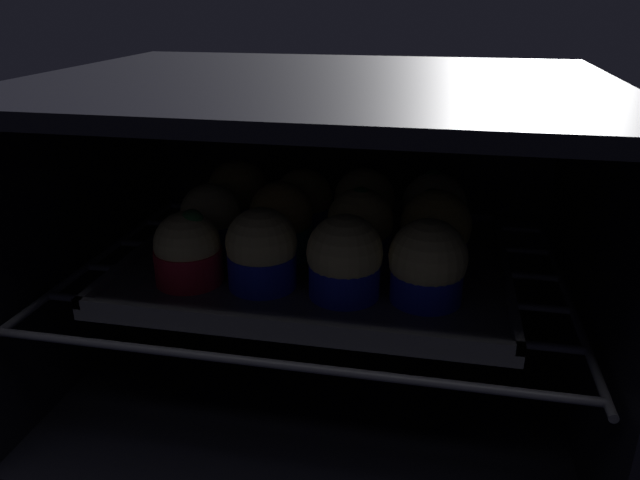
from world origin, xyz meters
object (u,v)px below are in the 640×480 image
muffin_row2_col0 (238,196)px  muffin_row2_col1 (303,203)px  muffin_row0_col3 (427,265)px  muffin_row0_col1 (262,252)px  muffin_row1_col3 (435,232)px  muffin_row1_col1 (281,222)px  muffin_row2_col2 (364,205)px  muffin_row0_col0 (188,251)px  baking_tray (320,262)px  muffin_row0_col2 (345,260)px  muffin_row1_col2 (360,228)px  muffin_row1_col0 (211,221)px  muffin_row2_col3 (433,210)px

muffin_row2_col0 → muffin_row2_col1: (8.67, -0.29, -0.27)cm
muffin_row0_col3 → muffin_row2_col1: size_ratio=1.04×
muffin_row0_col1 → muffin_row1_col3: (17.15, 8.48, 0.25)cm
muffin_row1_col1 → muffin_row1_col3: (17.29, 0.21, 0.02)cm
muffin_row2_col0 → muffin_row2_col2: (16.43, -0.46, 0.08)cm
muffin_row0_col0 → muffin_row1_col3: size_ratio=0.92×
baking_tray → muffin_row0_col2: 10.50cm
muffin_row1_col3 → muffin_row2_col1: (-16.58, 7.86, -0.46)cm
baking_tray → muffin_row1_col1: 6.44cm
baking_tray → muffin_row0_col0: size_ratio=5.20×
muffin_row1_col1 → muffin_row1_col2: (9.10, -0.44, 0.02)cm
baking_tray → muffin_row1_col2: size_ratio=4.74×
muffin_row1_col2 → muffin_row0_col1: bearing=-138.9°
muffin_row0_col2 → muffin_row1_col0: (-17.05, 8.32, -0.18)cm
baking_tray → muffin_row2_col3: size_ratio=4.79×
muffin_row1_col1 → muffin_row2_col1: size_ratio=1.08×
muffin_row1_col2 → muffin_row2_col1: 11.95cm
muffin_row0_col0 → muffin_row0_col3: (24.44, 0.70, 0.35)cm
muffin_row2_col3 → muffin_row0_col3: bearing=-90.4°
muffin_row1_col1 → muffin_row0_col2: bearing=-44.9°
baking_tray → muffin_row0_col1: size_ratio=4.98×
muffin_row0_col2 → muffin_row1_col2: size_ratio=0.96×
muffin_row1_col1 → muffin_row2_col3: size_ratio=0.99×
baking_tray → muffin_row2_col1: bearing=115.0°
muffin_row1_col0 → muffin_row2_col1: 12.36cm
muffin_row1_col1 → muffin_row1_col2: muffin_row1_col2 is taller
muffin_row2_col0 → muffin_row2_col3: (24.85, -0.18, -0.05)cm
muffin_row0_col0 → muffin_row2_col1: same height
muffin_row0_col2 → muffin_row2_col3: 18.75cm
muffin_row0_col0 → muffin_row2_col2: (16.12, 16.71, 0.52)cm
muffin_row0_col0 → muffin_row2_col3: muffin_row2_col3 is taller
muffin_row0_col3 → muffin_row2_col2: size_ratio=0.98×
muffin_row1_col0 → muffin_row2_col3: bearing=18.8°
muffin_row1_col2 → muffin_row1_col0: bearing=179.9°
muffin_row0_col2 → muffin_row2_col1: (-8.05, 16.79, -0.27)cm
baking_tray → muffin_row0_col0: (-12.20, -8.66, 3.96)cm
muffin_row0_col0 → muffin_row1_col0: same height
muffin_row2_col0 → muffin_row2_col1: size_ratio=1.07×
muffin_row0_col1 → muffin_row0_col2: 8.63cm
muffin_row2_col1 → muffin_row2_col3: 16.18cm
muffin_row0_col1 → muffin_row0_col3: bearing=0.5°
muffin_row1_col0 → muffin_row1_col3: 25.59cm
muffin_row0_col3 → muffin_row2_col0: muffin_row2_col0 is taller
muffin_row2_col0 → muffin_row0_col1: bearing=-64.0°
baking_tray → muffin_row1_col0: 13.51cm
muffin_row1_col2 → muffin_row2_col2: bearing=94.3°
muffin_row0_col0 → muffin_row2_col3: bearing=34.7°
muffin_row0_col2 → muffin_row2_col3: (8.13, 16.89, -0.04)cm
muffin_row1_col1 → muffin_row2_col1: bearing=84.9°
muffin_row2_col3 → muffin_row0_col0: bearing=-145.3°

